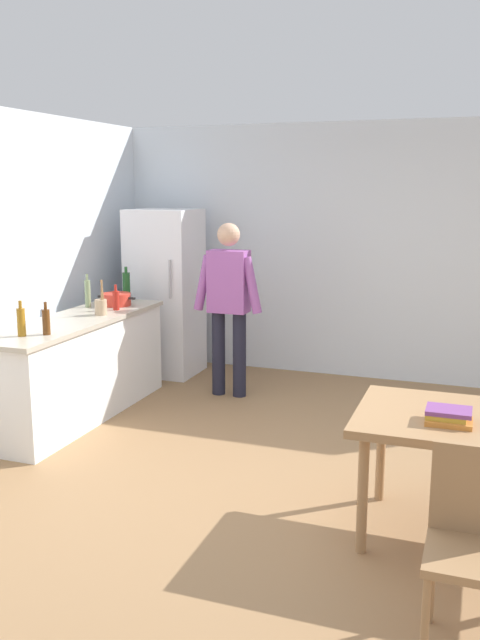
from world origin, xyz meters
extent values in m
plane|color=#936D47|center=(0.00, 0.00, 0.00)|extent=(14.00, 14.00, 0.00)
cube|color=silver|center=(0.00, 3.00, 1.35)|extent=(6.40, 0.12, 2.70)
cube|color=white|center=(-2.00, 0.80, 0.43)|extent=(0.60, 2.12, 0.86)
cube|color=#B2A893|center=(-2.00, 0.80, 0.88)|extent=(0.64, 2.20, 0.04)
cube|color=white|center=(-1.90, 2.40, 0.90)|extent=(0.70, 0.64, 1.80)
cylinder|color=#B2B2B7|center=(-1.68, 2.06, 1.10)|extent=(0.02, 0.02, 0.40)
cylinder|color=#1E1E2D|center=(-1.06, 1.85, 0.42)|extent=(0.13, 0.13, 0.84)
cylinder|color=#1E1E2D|center=(-0.84, 1.85, 0.42)|extent=(0.13, 0.13, 0.84)
cube|color=#99519E|center=(-0.95, 1.85, 1.14)|extent=(0.38, 0.22, 0.60)
sphere|color=tan|center=(-0.95, 1.85, 1.59)|extent=(0.22, 0.22, 0.22)
cylinder|color=#99519E|center=(-1.20, 1.81, 1.12)|extent=(0.20, 0.09, 0.55)
cylinder|color=#99519E|center=(-0.70, 1.81, 1.12)|extent=(0.20, 0.09, 0.55)
cylinder|color=#9E754C|center=(0.80, -0.65, 0.35)|extent=(0.06, 0.06, 0.70)
cylinder|color=#9E754C|center=(0.80, 0.05, 0.35)|extent=(0.06, 0.06, 0.70)
cylinder|color=#9E754C|center=(1.22, -1.53, 0.23)|extent=(0.04, 0.04, 0.45)
cylinder|color=#9E754C|center=(1.22, -1.17, 0.23)|extent=(0.04, 0.04, 0.45)
cube|color=#9E754C|center=(1.40, -1.35, 0.47)|extent=(0.42, 0.42, 0.04)
cube|color=#9E754C|center=(1.40, -1.16, 0.70)|extent=(0.42, 0.04, 0.42)
cylinder|color=red|center=(-1.99, 1.50, 0.96)|extent=(0.28, 0.28, 0.12)
cube|color=black|center=(-2.16, 1.50, 0.98)|extent=(0.06, 0.03, 0.02)
cube|color=black|center=(-1.82, 1.50, 0.98)|extent=(0.06, 0.03, 0.02)
cylinder|color=tan|center=(-1.87, 1.02, 0.97)|extent=(0.11, 0.11, 0.14)
cylinder|color=olive|center=(-1.85, 1.03, 1.11)|extent=(0.02, 0.05, 0.22)
cylinder|color=olive|center=(-1.85, 1.02, 1.11)|extent=(0.02, 0.04, 0.22)
cylinder|color=gray|center=(-2.20, 1.33, 1.03)|extent=(0.06, 0.06, 0.26)
cylinder|color=gray|center=(-2.20, 1.33, 1.19)|extent=(0.02, 0.02, 0.06)
cylinder|color=#B22319|center=(-1.86, 1.28, 0.99)|extent=(0.06, 0.06, 0.18)
cylinder|color=#B22319|center=(-1.86, 1.28, 1.11)|extent=(0.02, 0.02, 0.06)
cylinder|color=#996619|center=(-1.98, 0.04, 1.01)|extent=(0.06, 0.06, 0.22)
cylinder|color=#996619|center=(-1.98, 0.04, 1.15)|extent=(0.03, 0.03, 0.06)
cylinder|color=#1E5123|center=(-2.06, 1.83, 1.04)|extent=(0.08, 0.08, 0.28)
cylinder|color=#1E5123|center=(-2.06, 1.83, 1.21)|extent=(0.03, 0.03, 0.06)
cylinder|color=#5B3314|center=(-1.83, 0.16, 1.00)|extent=(0.06, 0.06, 0.20)
cylinder|color=#5B3314|center=(-1.83, 0.16, 1.13)|extent=(0.02, 0.02, 0.06)
cube|color=orange|center=(1.23, -0.45, 0.76)|extent=(0.25, 0.18, 0.03)
cube|color=gold|center=(1.21, -0.45, 0.79)|extent=(0.22, 0.14, 0.03)
cube|color=#753D7F|center=(1.22, -0.43, 0.82)|extent=(0.25, 0.19, 0.02)
camera|label=1|loc=(1.35, -4.20, 2.05)|focal=38.02mm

